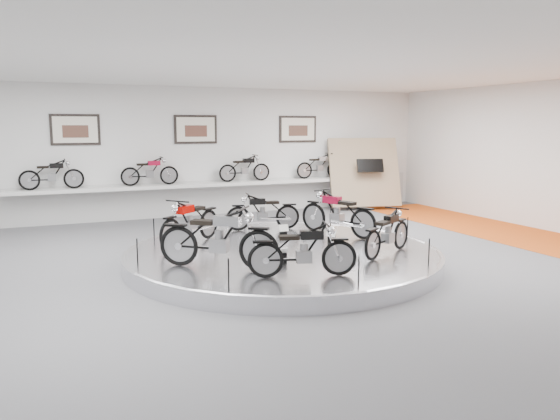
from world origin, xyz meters
name	(u,v)px	position (x,y,z in m)	size (l,w,h in m)	color
floor	(289,267)	(0.00, 0.00, 0.00)	(16.00, 16.00, 0.00)	#545457
ceiling	(289,62)	(0.00, 0.00, 4.00)	(16.00, 16.00, 0.00)	white
wall_back	(196,152)	(0.00, 7.00, 2.00)	(16.00, 16.00, 0.00)	silver
orange_carpet_strip	(536,239)	(6.80, 0.00, 0.01)	(2.40, 12.60, 0.01)	#B94712
dado_band	(197,198)	(0.00, 6.98, 0.55)	(15.68, 0.04, 1.10)	#BCBCBA
display_platform	(283,256)	(0.00, 0.30, 0.15)	(6.40, 6.40, 0.30)	silver
platform_rim	(283,251)	(0.00, 0.30, 0.27)	(6.40, 6.40, 0.10)	#B2B2BA
shelf	(199,185)	(0.00, 6.70, 1.00)	(11.00, 0.55, 0.10)	silver
poster_left	(75,130)	(-3.50, 6.96, 2.70)	(1.35, 0.06, 0.88)	white
poster_center	(196,129)	(0.00, 6.96, 2.70)	(1.35, 0.06, 0.88)	white
poster_right	(298,129)	(3.50, 6.96, 2.70)	(1.35, 0.06, 0.88)	white
display_panel	(364,172)	(5.60, 6.10, 1.25)	(2.40, 0.12, 2.40)	#92795D
shelf_bike_a	(52,176)	(-4.20, 6.70, 1.42)	(1.22, 0.42, 0.73)	black
shelf_bike_b	(150,173)	(-1.50, 6.70, 1.42)	(1.22, 0.42, 0.73)	maroon
shelf_bike_c	(245,170)	(1.50, 6.70, 1.42)	(1.22, 0.42, 0.73)	black
shelf_bike_d	(320,167)	(4.20, 6.70, 1.42)	(1.22, 0.42, 0.73)	#ABADB1
bike_a	(338,213)	(1.75, 1.12, 0.82)	(1.78, 0.63, 1.05)	maroon
bike_b	(263,212)	(0.42, 2.43, 0.75)	(1.53, 0.54, 0.90)	black
bike_c	(190,221)	(-1.61, 1.52, 0.80)	(1.70, 0.60, 1.00)	#A80400
bike_d	(218,238)	(-1.66, -0.64, 0.86)	(1.89, 0.67, 1.11)	#ABADB1
bike_e	(303,250)	(-0.54, -1.73, 0.76)	(1.56, 0.55, 0.92)	black
bike_f	(388,232)	(1.68, -0.96, 0.75)	(1.52, 0.54, 0.90)	black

